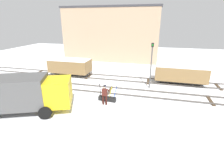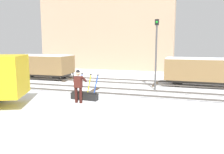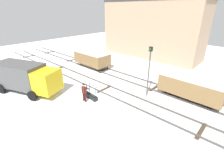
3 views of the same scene
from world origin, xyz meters
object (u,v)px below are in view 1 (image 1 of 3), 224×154
Objects in this scene: freight_car_near_switch at (180,73)px; rail_worker at (105,94)px; signal_post at (151,62)px; delivery_truck at (23,92)px; switch_lever_frame at (107,98)px; freight_car_far_end at (70,66)px.

rail_worker is at bearing -134.49° from freight_car_near_switch.
rail_worker is 0.38× the size of signal_post.
signal_post is at bearing 57.16° from rail_worker.
rail_worker is 0.25× the size of delivery_truck.
rail_worker is 5.90m from delivery_truck.
signal_post is at bearing -146.72° from freight_car_near_switch.
switch_lever_frame is 5.60m from signal_post.
freight_car_near_switch is at bearing 15.36° from delivery_truck.
freight_car_far_end is (-9.62, 1.92, -1.51)m from signal_post.
switch_lever_frame is 6.34m from delivery_truck.
freight_car_near_switch reaches higher than rail_worker.
freight_car_far_end reaches higher than rail_worker.
freight_car_far_end is at bearing 168.72° from signal_post.
freight_car_near_switch is at bearing 46.20° from switch_lever_frame.
delivery_truck is at bearing -83.65° from freight_car_far_end.
freight_car_near_switch is (6.47, 6.31, 0.22)m from rail_worker.
signal_post reaches higher than delivery_truck.
switch_lever_frame is at bearing -41.64° from freight_car_far_end.
freight_car_near_switch is at bearing 32.08° from signal_post.
delivery_truck is at bearing -141.99° from freight_car_near_switch.
freight_car_near_switch is 1.06× the size of freight_car_far_end.
freight_car_far_end is at bearing 139.47° from rail_worker.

